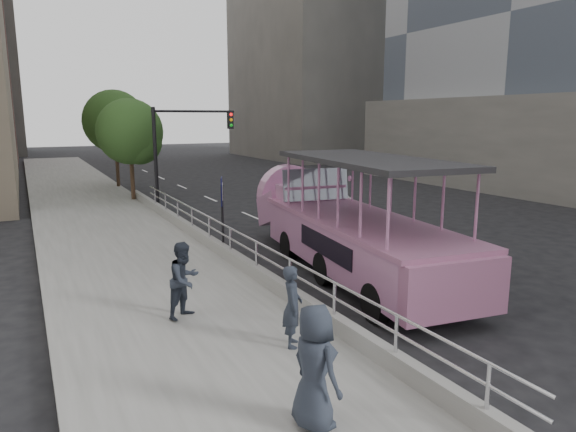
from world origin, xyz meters
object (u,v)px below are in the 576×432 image
pedestrian_far (315,367)px  traffic_signal (179,142)px  street_tree_far (117,124)px  parking_sign (222,209)px  pedestrian_near (292,306)px  street_tree_near (132,134)px  pedestrian_mid (185,280)px  duck_boat (343,227)px  car (330,203)px

pedestrian_far → traffic_signal: traffic_signal is taller
traffic_signal → street_tree_far: street_tree_far is taller
traffic_signal → pedestrian_far: bearing=-100.3°
parking_sign → traffic_signal: 9.74m
pedestrian_near → street_tree_near: 20.37m
street_tree_near → traffic_signal: bearing=-65.0°
pedestrian_far → parking_sign: bearing=-21.9°
pedestrian_mid → duck_boat: bearing=-9.6°
traffic_signal → street_tree_far: 9.57m
pedestrian_near → traffic_signal: size_ratio=0.31×
car → street_tree_near: (-7.25, 8.41, 3.04)m
car → pedestrian_far: 16.97m
traffic_signal → street_tree_far: size_ratio=0.81×
pedestrian_near → street_tree_near: street_tree_near is taller
pedestrian_mid → traffic_signal: (3.97, 14.33, 2.34)m
traffic_signal → street_tree_near: street_tree_near is taller
parking_sign → street_tree_near: 13.09m
traffic_signal → pedestrian_near: bearing=-98.6°
parking_sign → pedestrian_mid: bearing=-119.0°
street_tree_far → duck_boat: bearing=-81.6°
traffic_signal → duck_boat: bearing=-81.7°
pedestrian_far → duck_boat: bearing=-45.0°
traffic_signal → street_tree_near: 3.80m
street_tree_far → street_tree_near: bearing=-91.9°
pedestrian_near → street_tree_far: size_ratio=0.25×
pedestrian_mid → street_tree_near: 18.11m
pedestrian_near → parking_sign: (1.24, 7.24, 0.65)m
parking_sign → street_tree_far: street_tree_far is taller
car → pedestrian_mid: pedestrian_mid is taller
pedestrian_far → parking_sign: parking_sign is taller
car → pedestrian_near: bearing=-126.2°
pedestrian_far → pedestrian_mid: bearing=-3.8°
duck_boat → car: 8.03m
pedestrian_near → pedestrian_mid: pedestrian_mid is taller
car → pedestrian_mid: size_ratio=2.64×
pedestrian_near → pedestrian_mid: bearing=57.6°
duck_boat → street_tree_near: size_ratio=1.94×
traffic_signal → street_tree_near: size_ratio=0.91×
parking_sign → street_tree_far: size_ratio=0.44×
pedestrian_mid → traffic_signal: traffic_signal is taller
duck_boat → pedestrian_far: size_ratio=6.03×
duck_boat → parking_sign: (-3.05, 2.47, 0.42)m
car → pedestrian_near: (-8.19, -11.76, 0.34)m
pedestrian_near → parking_sign: size_ratio=0.58×
duck_boat → car: size_ratio=2.45×
car → pedestrian_far: (-9.16, -14.28, 0.45)m
pedestrian_far → street_tree_far: size_ratio=0.29×
duck_boat → street_tree_far: bearing=98.4°
parking_sign → street_tree_near: size_ratio=0.49×
pedestrian_mid → street_tree_near: bearing=50.4°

